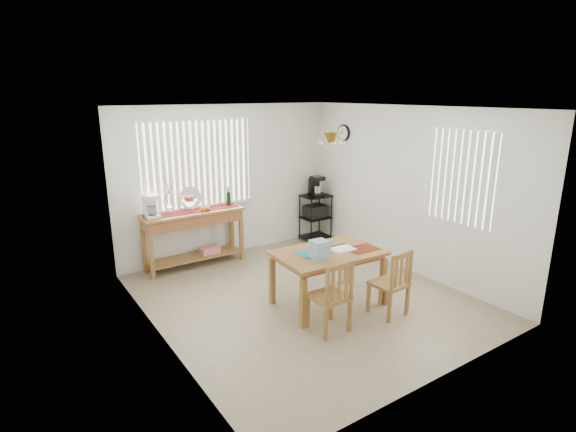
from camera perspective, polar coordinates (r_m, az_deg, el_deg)
ground at (r=6.42m, az=2.03°, el=-10.35°), size 4.00×4.50×0.01m
room_shell at (r=5.90m, az=2.12°, el=4.72°), size 4.20×4.70×2.70m
sideboard at (r=7.47m, az=-11.83°, el=-1.15°), size 1.65×0.46×0.93m
sideboard_items at (r=7.29m, az=-14.13°, el=1.39°), size 1.57×0.39×0.71m
wire_cart at (r=8.68m, az=3.51°, el=0.39°), size 0.52×0.42×0.89m
cart_items at (r=8.56m, az=3.53°, el=3.79°), size 0.21×0.25×0.37m
dining_table at (r=6.02m, az=5.11°, el=-5.28°), size 1.44×0.97×0.75m
table_items at (r=5.79m, az=4.75°, el=-4.27°), size 1.07×0.55×0.24m
chair_left at (r=5.43m, az=5.49°, el=-10.17°), size 0.43×0.43×0.91m
chair_right at (r=5.93m, az=12.97°, el=-8.37°), size 0.43×0.43×0.88m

